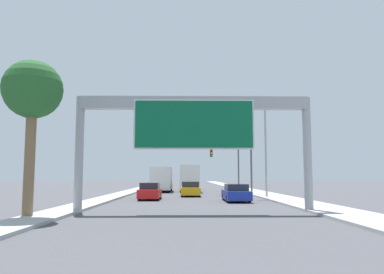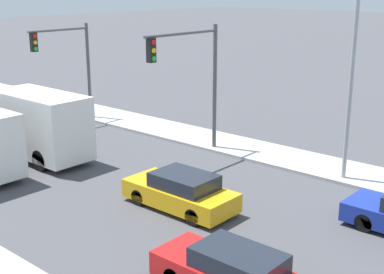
# 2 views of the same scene
# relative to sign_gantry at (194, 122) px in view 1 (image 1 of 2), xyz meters

# --- Properties ---
(sidewalk_right) EXTENTS (3.00, 120.00, 0.15)m
(sidewalk_right) POSITION_rel_sign_gantry_xyz_m (7.75, 42.11, -4.98)
(sidewalk_right) COLOR #A7A7A7
(sidewalk_right) RESTS_ON ground
(median_strip_left) EXTENTS (2.00, 120.00, 0.15)m
(median_strip_left) POSITION_rel_sign_gantry_xyz_m (-7.25, 42.11, -4.98)
(median_strip_left) COLOR #A7A7A7
(median_strip_left) RESTS_ON ground
(sign_gantry) EXTENTS (13.37, 0.73, 6.51)m
(sign_gantry) POSITION_rel_sign_gantry_xyz_m (0.00, 0.00, 0.00)
(sign_gantry) COLOR #9EA0A5
(sign_gantry) RESTS_ON ground
(car_far_center) EXTENTS (1.80, 4.69, 1.36)m
(car_far_center) POSITION_rel_sign_gantry_xyz_m (0.00, 35.18, -4.40)
(car_far_center) COLOR #1E662D
(car_far_center) RESTS_ON ground
(car_near_left) EXTENTS (1.84, 4.73, 1.37)m
(car_near_left) POSITION_rel_sign_gantry_xyz_m (3.50, 8.72, -4.40)
(car_near_left) COLOR navy
(car_near_left) RESTS_ON ground
(car_far_left) EXTENTS (1.71, 4.59, 1.43)m
(car_far_left) POSITION_rel_sign_gantry_xyz_m (-3.50, 11.26, -4.38)
(car_far_left) COLOR red
(car_far_left) RESTS_ON ground
(car_mid_right) EXTENTS (1.86, 4.48, 1.43)m
(car_mid_right) POSITION_rel_sign_gantry_xyz_m (0.00, 16.32, -4.37)
(car_mid_right) COLOR gold
(car_mid_right) RESTS_ON ground
(truck_box_primary) EXTENTS (2.46, 7.85, 3.05)m
(truck_box_primary) POSITION_rel_sign_gantry_xyz_m (-3.50, 26.59, -3.50)
(truck_box_primary) COLOR yellow
(truck_box_primary) RESTS_ON ground
(truck_box_secondary) EXTENTS (2.32, 7.31, 3.27)m
(truck_box_secondary) POSITION_rel_sign_gantry_xyz_m (0.00, 26.01, -3.39)
(truck_box_secondary) COLOR red
(truck_box_secondary) RESTS_ON ground
(traffic_light_near_intersection) EXTENTS (4.90, 0.32, 6.36)m
(traffic_light_near_intersection) POSITION_rel_sign_gantry_xyz_m (5.21, 20.11, -0.73)
(traffic_light_near_intersection) COLOR #4C4C4F
(traffic_light_near_intersection) RESTS_ON ground
(traffic_light_mid_block) EXTENTS (4.14, 0.32, 5.97)m
(traffic_light_mid_block) POSITION_rel_sign_gantry_xyz_m (5.43, 30.11, -1.03)
(traffic_light_mid_block) COLOR #4C4C4F
(traffic_light_mid_block) RESTS_ON ground
(palm_tree_foreground) EXTENTS (2.87, 2.87, 7.66)m
(palm_tree_foreground) POSITION_rel_sign_gantry_xyz_m (-7.94, -2.93, 0.99)
(palm_tree_foreground) COLOR brown
(palm_tree_foreground) RESTS_ON ground
(street_lamp_right) EXTENTS (2.54, 0.28, 8.98)m
(street_lamp_right) POSITION_rel_sign_gantry_xyz_m (6.55, 13.01, 0.22)
(street_lamp_right) COLOR #9EA0A5
(street_lamp_right) RESTS_ON ground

